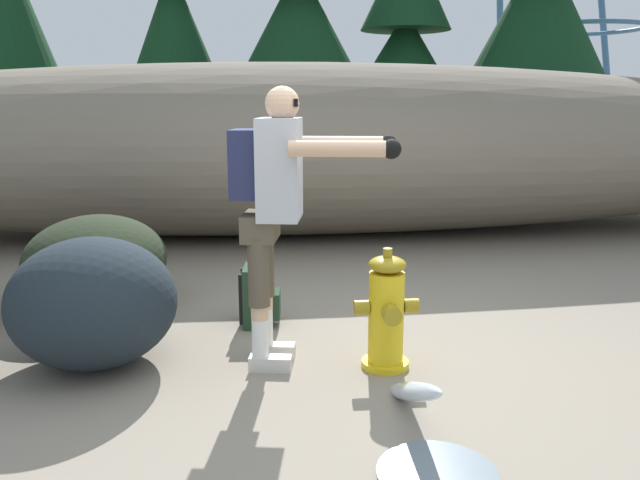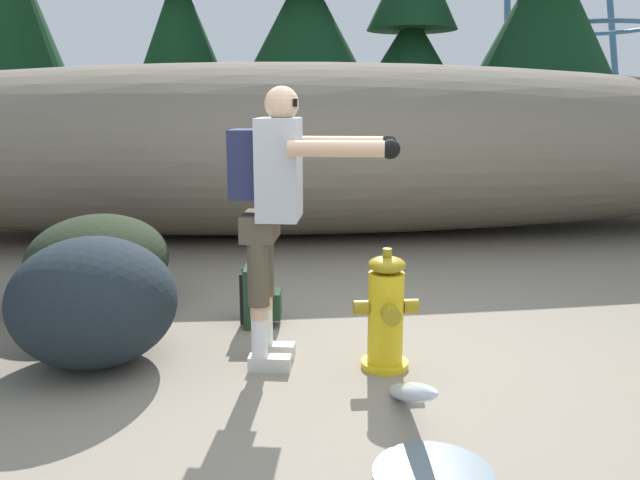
{
  "view_description": "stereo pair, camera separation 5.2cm",
  "coord_description": "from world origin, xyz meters",
  "px_view_note": "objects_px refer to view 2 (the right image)",
  "views": [
    {
      "loc": [
        -0.54,
        -3.57,
        1.62
      ],
      "look_at": [
        -0.15,
        0.33,
        0.75
      ],
      "focal_mm": 35.31,
      "sensor_mm": 36.0,
      "label": 1
    },
    {
      "loc": [
        -0.49,
        -3.57,
        1.62
      ],
      "look_at": [
        -0.15,
        0.33,
        0.75
      ],
      "focal_mm": 35.31,
      "sensor_mm": 36.0,
      "label": 2
    }
  ],
  "objects_px": {
    "spare_backpack": "(260,296)",
    "boulder_large": "(99,260)",
    "fire_hydrant": "(386,314)",
    "boulder_outlier": "(94,301)",
    "utility_worker": "(277,194)"
  },
  "relations": [
    {
      "from": "utility_worker",
      "to": "spare_backpack",
      "type": "height_order",
      "value": "utility_worker"
    },
    {
      "from": "boulder_large",
      "to": "boulder_outlier",
      "type": "height_order",
      "value": "boulder_outlier"
    },
    {
      "from": "spare_backpack",
      "to": "boulder_large",
      "type": "bearing_deg",
      "value": 159.23
    },
    {
      "from": "fire_hydrant",
      "to": "boulder_outlier",
      "type": "xyz_separation_m",
      "value": [
        -1.79,
        0.23,
        0.06
      ]
    },
    {
      "from": "boulder_outlier",
      "to": "boulder_large",
      "type": "bearing_deg",
      "value": 102.73
    },
    {
      "from": "fire_hydrant",
      "to": "boulder_large",
      "type": "height_order",
      "value": "fire_hydrant"
    },
    {
      "from": "boulder_large",
      "to": "boulder_outlier",
      "type": "distance_m",
      "value": 1.27
    },
    {
      "from": "utility_worker",
      "to": "boulder_outlier",
      "type": "relative_size",
      "value": 1.66
    },
    {
      "from": "fire_hydrant",
      "to": "boulder_outlier",
      "type": "relative_size",
      "value": 0.74
    },
    {
      "from": "spare_backpack",
      "to": "boulder_large",
      "type": "height_order",
      "value": "boulder_large"
    },
    {
      "from": "spare_backpack",
      "to": "boulder_large",
      "type": "relative_size",
      "value": 0.39
    },
    {
      "from": "spare_backpack",
      "to": "boulder_outlier",
      "type": "relative_size",
      "value": 0.46
    },
    {
      "from": "fire_hydrant",
      "to": "boulder_outlier",
      "type": "distance_m",
      "value": 1.81
    },
    {
      "from": "fire_hydrant",
      "to": "utility_worker",
      "type": "distance_m",
      "value": 0.98
    },
    {
      "from": "spare_backpack",
      "to": "boulder_outlier",
      "type": "height_order",
      "value": "boulder_outlier"
    }
  ]
}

